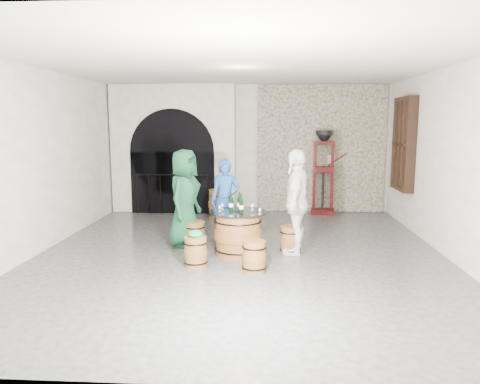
# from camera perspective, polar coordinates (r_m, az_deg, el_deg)

# --- Properties ---
(ground) EXTENTS (8.00, 8.00, 0.00)m
(ground) POSITION_cam_1_polar(r_m,az_deg,el_deg) (7.96, 0.01, -7.80)
(ground) COLOR #2B2B2E
(ground) RESTS_ON ground
(wall_back) EXTENTS (8.00, 0.00, 8.00)m
(wall_back) POSITION_cam_1_polar(r_m,az_deg,el_deg) (11.64, 1.21, 5.47)
(wall_back) COLOR silver
(wall_back) RESTS_ON ground
(wall_front) EXTENTS (8.00, 0.00, 8.00)m
(wall_front) POSITION_cam_1_polar(r_m,az_deg,el_deg) (3.71, -3.72, -1.65)
(wall_front) COLOR silver
(wall_front) RESTS_ON ground
(wall_left) EXTENTS (0.00, 8.00, 8.00)m
(wall_left) POSITION_cam_1_polar(r_m,az_deg,el_deg) (8.61, -23.98, 3.55)
(wall_left) COLOR silver
(wall_left) RESTS_ON ground
(wall_right) EXTENTS (0.00, 8.00, 8.00)m
(wall_right) POSITION_cam_1_polar(r_m,az_deg,el_deg) (8.23, 25.19, 3.27)
(wall_right) COLOR silver
(wall_right) RESTS_ON ground
(ceiling) EXTENTS (8.00, 8.00, 0.00)m
(ceiling) POSITION_cam_1_polar(r_m,az_deg,el_deg) (7.69, 0.01, 15.72)
(ceiling) COLOR beige
(ceiling) RESTS_ON wall_back
(stone_facing_panel) EXTENTS (3.20, 0.12, 3.18)m
(stone_facing_panel) POSITION_cam_1_polar(r_m,az_deg,el_deg) (11.65, 10.11, 5.34)
(stone_facing_panel) COLOR #A0987F
(stone_facing_panel) RESTS_ON ground
(arched_opening) EXTENTS (3.10, 0.60, 3.19)m
(arched_opening) POSITION_cam_1_polar(r_m,az_deg,el_deg) (11.62, -8.29, 5.28)
(arched_opening) COLOR silver
(arched_opening) RESTS_ON ground
(shuttered_window) EXTENTS (0.23, 1.10, 2.00)m
(shuttered_window) POSITION_cam_1_polar(r_m,az_deg,el_deg) (10.44, 19.80, 5.68)
(shuttered_window) COLOR black
(shuttered_window) RESTS_ON wall_right
(barrel_table) EXTENTS (0.99, 0.99, 0.76)m
(barrel_table) POSITION_cam_1_polar(r_m,az_deg,el_deg) (7.82, -0.23, -5.22)
(barrel_table) COLOR brown
(barrel_table) RESTS_ON ground
(barrel_stool_left) EXTENTS (0.39, 0.39, 0.48)m
(barrel_stool_left) POSITION_cam_1_polar(r_m,az_deg,el_deg) (8.35, -5.66, -5.35)
(barrel_stool_left) COLOR brown
(barrel_stool_left) RESTS_ON ground
(barrel_stool_far) EXTENTS (0.39, 0.39, 0.48)m
(barrel_stool_far) POSITION_cam_1_polar(r_m,az_deg,el_deg) (8.73, -1.66, -4.70)
(barrel_stool_far) COLOR brown
(barrel_stool_far) RESTS_ON ground
(barrel_stool_right) EXTENTS (0.39, 0.39, 0.48)m
(barrel_stool_right) POSITION_cam_1_polar(r_m,az_deg,el_deg) (7.99, 6.38, -6.01)
(barrel_stool_right) COLOR brown
(barrel_stool_right) RESTS_ON ground
(barrel_stool_near_right) EXTENTS (0.39, 0.39, 0.48)m
(barrel_stool_near_right) POSITION_cam_1_polar(r_m,az_deg,el_deg) (7.01, 1.80, -8.08)
(barrel_stool_near_right) COLOR brown
(barrel_stool_near_right) RESTS_ON ground
(barrel_stool_near_left) EXTENTS (0.39, 0.39, 0.48)m
(barrel_stool_near_left) POSITION_cam_1_polar(r_m,az_deg,el_deg) (7.29, -5.60, -7.46)
(barrel_stool_near_left) COLOR brown
(barrel_stool_near_left) RESTS_ON ground
(green_cap) EXTENTS (0.26, 0.21, 0.12)m
(green_cap) POSITION_cam_1_polar(r_m,az_deg,el_deg) (7.21, -5.61, -5.25)
(green_cap) COLOR #0C884F
(green_cap) RESTS_ON barrel_stool_near_left
(person_green) EXTENTS (0.77, 0.99, 1.79)m
(person_green) POSITION_cam_1_polar(r_m,az_deg,el_deg) (8.35, -6.98, -0.77)
(person_green) COLOR #103A22
(person_green) RESTS_ON ground
(person_blue) EXTENTS (0.61, 0.44, 1.58)m
(person_blue) POSITION_cam_1_polar(r_m,az_deg,el_deg) (8.74, -1.85, -1.00)
(person_blue) COLOR navy
(person_blue) RESTS_ON ground
(person_white) EXTENTS (0.65, 1.14, 1.82)m
(person_white) POSITION_cam_1_polar(r_m,az_deg,el_deg) (7.87, 7.11, -1.23)
(person_white) COLOR white
(person_white) RESTS_ON ground
(wine_bottle_left) EXTENTS (0.08, 0.08, 0.32)m
(wine_bottle_left) POSITION_cam_1_polar(r_m,az_deg,el_deg) (7.77, -1.14, -1.42)
(wine_bottle_left) COLOR black
(wine_bottle_left) RESTS_ON barrel_table
(wine_bottle_center) EXTENTS (0.08, 0.08, 0.32)m
(wine_bottle_center) POSITION_cam_1_polar(r_m,az_deg,el_deg) (7.58, 0.15, -1.69)
(wine_bottle_center) COLOR black
(wine_bottle_center) RESTS_ON barrel_table
(wine_bottle_right) EXTENTS (0.08, 0.08, 0.32)m
(wine_bottle_right) POSITION_cam_1_polar(r_m,az_deg,el_deg) (7.80, -0.08, -1.38)
(wine_bottle_right) COLOR black
(wine_bottle_right) RESTS_ON barrel_table
(tasting_glass_a) EXTENTS (0.05, 0.05, 0.10)m
(tasting_glass_a) POSITION_cam_1_polar(r_m,az_deg,el_deg) (7.73, -2.55, -2.11)
(tasting_glass_a) COLOR #A4591F
(tasting_glass_a) RESTS_ON barrel_table
(tasting_glass_b) EXTENTS (0.05, 0.05, 0.10)m
(tasting_glass_b) POSITION_cam_1_polar(r_m,az_deg,el_deg) (7.81, 1.52, -1.98)
(tasting_glass_b) COLOR #A4591F
(tasting_glass_b) RESTS_ON barrel_table
(tasting_glass_c) EXTENTS (0.05, 0.05, 0.10)m
(tasting_glass_c) POSITION_cam_1_polar(r_m,az_deg,el_deg) (7.94, -1.00, -1.81)
(tasting_glass_c) COLOR #A4591F
(tasting_glass_c) RESTS_ON barrel_table
(tasting_glass_d) EXTENTS (0.05, 0.05, 0.10)m
(tasting_glass_d) POSITION_cam_1_polar(r_m,az_deg,el_deg) (7.91, 1.63, -1.85)
(tasting_glass_d) COLOR #A4591F
(tasting_glass_d) RESTS_ON barrel_table
(tasting_glass_e) EXTENTS (0.05, 0.05, 0.10)m
(tasting_glass_e) POSITION_cam_1_polar(r_m,az_deg,el_deg) (7.49, 2.50, -2.45)
(tasting_glass_e) COLOR #A4591F
(tasting_glass_e) RESTS_ON barrel_table
(tasting_glass_f) EXTENTS (0.05, 0.05, 0.10)m
(tasting_glass_f) POSITION_cam_1_polar(r_m,az_deg,el_deg) (7.92, -2.23, -1.83)
(tasting_glass_f) COLOR #A4591F
(tasting_glass_f) RESTS_ON barrel_table
(side_barrel) EXTENTS (0.52, 0.52, 0.69)m
(side_barrel) POSITION_cam_1_polar(r_m,az_deg,el_deg) (10.82, -2.64, -1.50)
(side_barrel) COLOR brown
(side_barrel) RESTS_ON ground
(corking_press) EXTENTS (0.86, 0.51, 2.07)m
(corking_press) POSITION_cam_1_polar(r_m,az_deg,el_deg) (11.42, 10.44, 3.26)
(corking_press) COLOR #4F0F0D
(corking_press) RESTS_ON ground
(control_box) EXTENTS (0.18, 0.10, 0.22)m
(control_box) POSITION_cam_1_polar(r_m,az_deg,el_deg) (11.62, 11.35, 4.06)
(control_box) COLOR silver
(control_box) RESTS_ON wall_back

